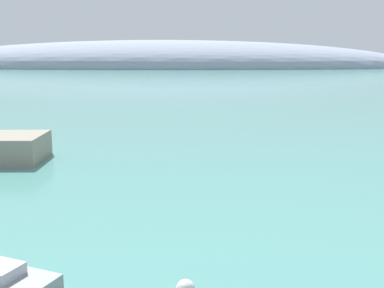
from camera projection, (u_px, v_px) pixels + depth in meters
The scene contains 1 object.
distant_ridge at pixel (160, 67), 248.48m from camera, with size 268.70×74.88×28.07m, color #8E99AD.
Camera 1 is at (-2.82, 0.43, 8.06)m, focal length 44.44 mm.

